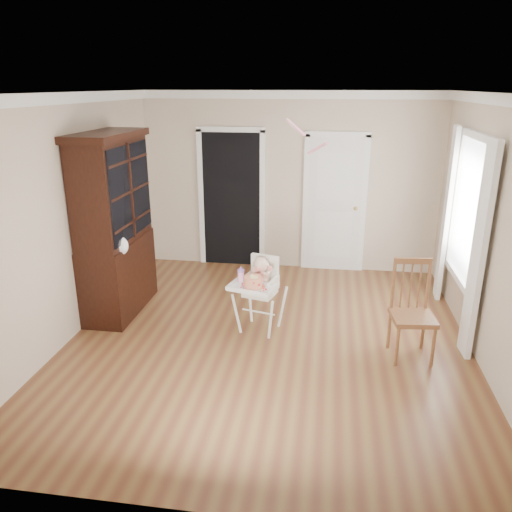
# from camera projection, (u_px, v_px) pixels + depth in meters

# --- Properties ---
(floor) EXTENTS (5.00, 5.00, 0.00)m
(floor) POSITION_uv_depth(u_px,v_px,m) (268.00, 340.00, 5.73)
(floor) COLOR brown
(floor) RESTS_ON ground
(ceiling) EXTENTS (5.00, 5.00, 0.00)m
(ceiling) POSITION_uv_depth(u_px,v_px,m) (270.00, 93.00, 4.85)
(ceiling) COLOR white
(ceiling) RESTS_ON wall_back
(wall_back) EXTENTS (4.50, 0.00, 4.50)m
(wall_back) POSITION_uv_depth(u_px,v_px,m) (289.00, 183.00, 7.63)
(wall_back) COLOR #C1AD97
(wall_back) RESTS_ON floor
(wall_left) EXTENTS (0.00, 5.00, 5.00)m
(wall_left) POSITION_uv_depth(u_px,v_px,m) (71.00, 218.00, 5.61)
(wall_left) COLOR #C1AD97
(wall_left) RESTS_ON floor
(wall_right) EXTENTS (0.00, 5.00, 5.00)m
(wall_right) POSITION_uv_depth(u_px,v_px,m) (492.00, 235.00, 4.98)
(wall_right) COLOR #C1AD97
(wall_right) RESTS_ON floor
(crown_molding) EXTENTS (4.50, 5.00, 0.12)m
(crown_molding) POSITION_uv_depth(u_px,v_px,m) (270.00, 99.00, 4.87)
(crown_molding) COLOR white
(crown_molding) RESTS_ON ceiling
(doorway) EXTENTS (1.06, 0.05, 2.22)m
(doorway) POSITION_uv_depth(u_px,v_px,m) (232.00, 197.00, 7.82)
(doorway) COLOR black
(doorway) RESTS_ON wall_back
(closet_door) EXTENTS (0.96, 0.09, 2.13)m
(closet_door) POSITION_uv_depth(u_px,v_px,m) (334.00, 206.00, 7.61)
(closet_door) COLOR white
(closet_door) RESTS_ON wall_back
(window_right) EXTENTS (0.13, 1.84, 2.30)m
(window_right) POSITION_uv_depth(u_px,v_px,m) (465.00, 221.00, 5.76)
(window_right) COLOR white
(window_right) RESTS_ON wall_right
(high_chair) EXTENTS (0.66, 0.75, 0.92)m
(high_chair) POSITION_uv_depth(u_px,v_px,m) (260.00, 286.00, 5.78)
(high_chair) COLOR white
(high_chair) RESTS_ON floor
(baby) EXTENTS (0.26, 0.24, 0.41)m
(baby) POSITION_uv_depth(u_px,v_px,m) (261.00, 274.00, 5.76)
(baby) COLOR beige
(baby) RESTS_ON high_chair
(cake) EXTENTS (0.27, 0.27, 0.13)m
(cake) POSITION_uv_depth(u_px,v_px,m) (253.00, 282.00, 5.55)
(cake) COLOR silver
(cake) RESTS_ON high_chair
(sippy_cup) EXTENTS (0.08, 0.08, 0.19)m
(sippy_cup) POSITION_uv_depth(u_px,v_px,m) (241.00, 275.00, 5.70)
(sippy_cup) COLOR pink
(sippy_cup) RESTS_ON high_chair
(china_cabinet) EXTENTS (0.60, 1.34, 2.26)m
(china_cabinet) POSITION_uv_depth(u_px,v_px,m) (115.00, 226.00, 6.15)
(china_cabinet) COLOR black
(china_cabinet) RESTS_ON floor
(dining_chair) EXTENTS (0.48, 0.48, 1.06)m
(dining_chair) POSITION_uv_depth(u_px,v_px,m) (412.00, 314.00, 5.25)
(dining_chair) COLOR brown
(dining_chair) RESTS_ON floor
(streamer) EXTENTS (0.25, 0.45, 0.15)m
(streamer) POSITION_uv_depth(u_px,v_px,m) (295.00, 127.00, 5.43)
(streamer) COLOR pink
(streamer) RESTS_ON ceiling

